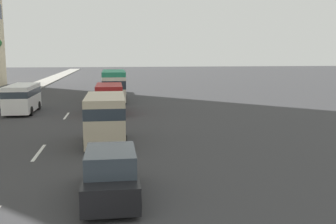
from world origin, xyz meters
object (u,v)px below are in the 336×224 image
at_px(minibus_third, 114,85).
at_px(van_fifth, 111,83).
at_px(van_lead, 22,97).
at_px(van_second, 105,116).
at_px(van_sixth, 109,97).
at_px(car_fourth, 111,175).

relative_size(minibus_third, van_fifth, 1.48).
bearing_deg(van_fifth, minibus_third, -177.10).
bearing_deg(minibus_third, van_lead, 132.65).
relative_size(van_lead, minibus_third, 0.78).
distance_m(van_second, minibus_third, 18.58).
relative_size(van_second, van_fifth, 1.01).
bearing_deg(van_sixth, van_lead, 79.50).
height_order(van_second, car_fourth, van_second).
height_order(van_lead, van_fifth, van_lead).
height_order(car_fourth, van_fifth, van_fifth).
distance_m(minibus_third, car_fourth, 26.50).
bearing_deg(car_fourth, van_sixth, 0.74).
xyz_separation_m(van_second, car_fourth, (-7.91, -0.32, -0.68)).
distance_m(van_second, van_sixth, 10.54).
height_order(van_lead, van_sixth, van_sixth).
height_order(van_second, van_fifth, van_second).
distance_m(minibus_third, van_fifth, 7.91).
xyz_separation_m(van_second, minibus_third, (18.57, -0.47, 0.19)).
bearing_deg(van_second, van_fifth, -0.15).
bearing_deg(car_fourth, van_lead, 19.97).
bearing_deg(van_second, car_fourth, -177.66).
relative_size(van_fifth, van_sixth, 0.99).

